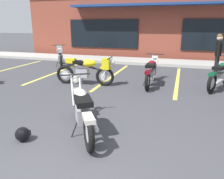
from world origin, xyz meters
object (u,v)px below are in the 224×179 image
at_px(motorcycle_black_cruiser, 221,74).
at_px(person_in_black_shirt, 218,53).
at_px(helmet_on_pavement, 23,134).
at_px(motorcycle_orange_scrambler, 151,72).
at_px(motorcycle_green_cafe_racer, 60,55).
at_px(motorcycle_foreground_classic, 82,109).
at_px(motorcycle_blue_standard, 88,70).

xyz_separation_m(motorcycle_black_cruiser, person_in_black_shirt, (0.09, 1.86, 0.49)).
distance_m(person_in_black_shirt, helmet_on_pavement, 7.81).
xyz_separation_m(motorcycle_orange_scrambler, helmet_on_pavement, (-1.66, -4.58, -0.33)).
distance_m(motorcycle_black_cruiser, motorcycle_green_cafe_racer, 7.41).
distance_m(motorcycle_green_cafe_racer, helmet_on_pavement, 7.70).
distance_m(motorcycle_foreground_classic, person_in_black_shirt, 6.78).
xyz_separation_m(motorcycle_green_cafe_racer, motorcycle_orange_scrambler, (4.88, -2.40, -0.07)).
bearing_deg(motorcycle_blue_standard, helmet_on_pavement, -83.87).
xyz_separation_m(motorcycle_foreground_classic, motorcycle_green_cafe_racer, (-4.11, 6.32, 0.07)).
distance_m(motorcycle_foreground_classic, motorcycle_black_cruiser, 5.12).
height_order(motorcycle_orange_scrambler, helmet_on_pavement, motorcycle_orange_scrambler).
bearing_deg(motorcycle_orange_scrambler, helmet_on_pavement, -109.87).
height_order(motorcycle_blue_standard, helmet_on_pavement, motorcycle_blue_standard).
bearing_deg(helmet_on_pavement, person_in_black_shirt, 59.40).
bearing_deg(motorcycle_black_cruiser, motorcycle_foreground_classic, -125.60).
xyz_separation_m(motorcycle_foreground_classic, motorcycle_black_cruiser, (2.98, 4.17, 0.00)).
distance_m(motorcycle_black_cruiser, helmet_on_pavement, 6.19).
xyz_separation_m(motorcycle_black_cruiser, motorcycle_orange_scrambler, (-2.21, -0.24, 0.00)).
bearing_deg(helmet_on_pavement, motorcycle_orange_scrambler, 70.13).
distance_m(motorcycle_blue_standard, person_in_black_shirt, 5.18).
bearing_deg(motorcycle_orange_scrambler, person_in_black_shirt, 42.45).
height_order(motorcycle_foreground_classic, motorcycle_green_cafe_racer, same).
height_order(motorcycle_black_cruiser, motorcycle_green_cafe_racer, same).
bearing_deg(motorcycle_orange_scrambler, motorcycle_foreground_classic, -101.18).
height_order(motorcycle_green_cafe_racer, motorcycle_orange_scrambler, same).
bearing_deg(motorcycle_orange_scrambler, motorcycle_black_cruiser, 6.24).
bearing_deg(motorcycle_foreground_classic, motorcycle_orange_scrambler, 78.82).
bearing_deg(motorcycle_orange_scrambler, motorcycle_blue_standard, -163.06).
bearing_deg(helmet_on_pavement, motorcycle_blue_standard, 96.13).
bearing_deg(motorcycle_foreground_classic, helmet_on_pavement, -143.26).
bearing_deg(person_in_black_shirt, motorcycle_orange_scrambler, -137.55).
xyz_separation_m(motorcycle_blue_standard, motorcycle_green_cafe_racer, (-2.80, 3.03, 0.00)).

